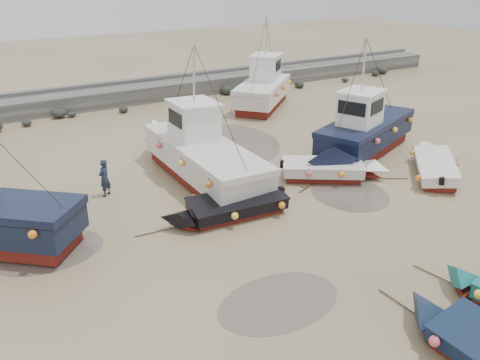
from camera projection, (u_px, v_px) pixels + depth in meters
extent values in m
plane|color=tan|center=(296.00, 240.00, 17.79)|extent=(120.00, 120.00, 0.00)
cube|color=slate|center=(126.00, 95.00, 34.97)|extent=(60.00, 2.20, 1.20)
cube|color=slate|center=(120.00, 82.00, 35.63)|extent=(60.00, 0.60, 0.25)
ellipsoid|color=black|center=(205.00, 99.00, 34.99)|extent=(0.84, 0.86, 0.51)
ellipsoid|color=black|center=(227.00, 90.00, 37.38)|extent=(0.98, 1.07, 0.72)
ellipsoid|color=black|center=(299.00, 85.00, 39.41)|extent=(0.78, 0.90, 0.59)
ellipsoid|color=black|center=(375.00, 73.00, 43.54)|extent=(0.68, 0.72, 0.52)
ellipsoid|color=black|center=(345.00, 80.00, 41.32)|extent=(0.60, 0.70, 0.31)
ellipsoid|color=black|center=(59.00, 113.00, 31.62)|extent=(0.99, 0.80, 0.58)
ellipsoid|color=black|center=(278.00, 88.00, 38.75)|extent=(0.54, 0.46, 0.30)
ellipsoid|color=black|center=(251.00, 90.00, 37.80)|extent=(0.61, 0.47, 0.46)
ellipsoid|color=black|center=(383.00, 70.00, 44.33)|extent=(0.92, 0.97, 0.58)
ellipsoid|color=black|center=(72.00, 114.00, 31.86)|extent=(0.61, 0.53, 0.32)
ellipsoid|color=black|center=(261.00, 87.00, 38.87)|extent=(0.67, 0.55, 0.43)
ellipsoid|color=black|center=(26.00, 123.00, 30.07)|extent=(0.65, 0.60, 0.37)
ellipsoid|color=black|center=(252.00, 91.00, 37.20)|extent=(0.88, 0.64, 0.62)
ellipsoid|color=black|center=(123.00, 110.00, 32.82)|extent=(0.64, 0.62, 0.48)
ellipsoid|color=black|center=(228.00, 92.00, 37.35)|extent=(0.55, 0.45, 0.29)
cylinder|color=#564C44|center=(279.00, 302.00, 14.53)|extent=(4.10, 4.10, 0.01)
cylinder|color=#564C44|center=(350.00, 193.00, 21.35)|extent=(3.41, 3.41, 0.01)
cylinder|color=#564C44|center=(50.00, 251.00, 17.06)|extent=(3.82, 3.82, 0.01)
cylinder|color=#564C44|center=(222.00, 143.00, 27.27)|extent=(6.49, 6.49, 0.01)
pyramid|color=#0C1B33|center=(437.00, 299.00, 13.14)|extent=(1.75, 0.85, 0.90)
cylinder|color=black|center=(405.00, 307.00, 14.24)|extent=(0.20, 2.00, 0.04)
sphere|color=orange|center=(436.00, 338.00, 12.24)|extent=(0.30, 0.30, 0.30)
pyramid|color=#105F61|center=(471.00, 266.00, 14.59)|extent=(1.44, 0.99, 0.90)
cylinder|color=black|center=(441.00, 279.00, 15.53)|extent=(0.48, 1.96, 0.04)
sphere|color=orange|center=(479.00, 295.00, 13.83)|extent=(0.30, 0.30, 0.30)
cube|color=#66110C|center=(435.00, 174.00, 23.02)|extent=(3.66, 3.78, 0.30)
cube|color=silver|center=(437.00, 167.00, 22.86)|extent=(4.03, 4.15, 0.45)
pyramid|color=silver|center=(432.00, 141.00, 24.81)|extent=(1.67, 1.63, 0.90)
cube|color=brown|center=(437.00, 163.00, 22.79)|extent=(3.34, 3.45, 0.10)
cube|color=silver|center=(438.00, 162.00, 22.75)|extent=(4.14, 4.27, 0.07)
cube|color=black|center=(444.00, 182.00, 20.87)|extent=(0.28, 0.28, 0.35)
cylinder|color=black|center=(427.00, 151.00, 26.07)|extent=(1.39, 1.49, 0.04)
sphere|color=orange|center=(420.00, 176.00, 21.56)|extent=(0.30, 0.30, 0.30)
sphere|color=orange|center=(457.00, 166.00, 22.61)|extent=(0.30, 0.30, 0.30)
sphere|color=orange|center=(414.00, 151.00, 24.48)|extent=(0.30, 0.30, 0.30)
cube|color=#66110C|center=(237.00, 211.00, 19.50)|extent=(3.80, 1.60, 0.30)
cube|color=black|center=(237.00, 203.00, 19.35)|extent=(4.09, 1.86, 0.45)
pyramid|color=black|center=(182.00, 205.00, 18.26)|extent=(0.82, 1.62, 0.90)
cube|color=brown|center=(237.00, 200.00, 19.28)|extent=(3.44, 1.50, 0.10)
cube|color=black|center=(237.00, 198.00, 19.24)|extent=(4.19, 1.93, 0.07)
cube|color=black|center=(281.00, 190.00, 20.07)|extent=(0.20, 0.23, 0.35)
cylinder|color=black|center=(160.00, 231.00, 18.29)|extent=(2.00, 0.18, 0.04)
sphere|color=orange|center=(281.00, 203.00, 19.16)|extent=(0.30, 0.30, 0.30)
sphere|color=orange|center=(239.00, 190.00, 20.25)|extent=(0.30, 0.30, 0.30)
sphere|color=orange|center=(234.00, 214.00, 18.35)|extent=(0.30, 0.30, 0.30)
sphere|color=orange|center=(193.00, 200.00, 19.44)|extent=(0.30, 0.30, 0.30)
cube|color=#66110C|center=(322.00, 175.00, 22.82)|extent=(3.76, 3.09, 0.30)
cube|color=beige|center=(322.00, 168.00, 22.67)|extent=(4.12, 3.45, 0.45)
pyramid|color=beige|center=(370.00, 160.00, 22.39)|extent=(1.51, 1.85, 0.90)
cube|color=brown|center=(323.00, 165.00, 22.60)|extent=(3.43, 2.84, 0.10)
cube|color=beige|center=(323.00, 163.00, 22.56)|extent=(4.23, 3.55, 0.07)
cube|color=black|center=(282.00, 164.00, 22.67)|extent=(0.27, 0.28, 0.35)
cylinder|color=black|center=(387.00, 179.00, 22.75)|extent=(1.72, 1.08, 0.04)
sphere|color=orange|center=(290.00, 158.00, 23.57)|extent=(0.30, 0.30, 0.30)
sphere|color=orange|center=(309.00, 174.00, 21.76)|extent=(0.30, 0.30, 0.30)
sphere|color=orange|center=(320.00, 159.00, 23.52)|extent=(0.30, 0.30, 0.30)
sphere|color=orange|center=(341.00, 175.00, 21.70)|extent=(0.30, 0.30, 0.30)
sphere|color=orange|center=(350.00, 159.00, 23.46)|extent=(0.30, 0.30, 0.30)
sphere|color=#DA5360|center=(32.00, 238.00, 15.29)|extent=(0.30, 0.30, 0.30)
sphere|color=#DA5360|center=(38.00, 200.00, 17.80)|extent=(0.30, 0.30, 0.30)
cube|color=#66110C|center=(204.00, 176.00, 22.50)|extent=(2.68, 7.62, 0.55)
cube|color=silver|center=(204.00, 161.00, 22.18)|extent=(3.11, 8.18, 0.95)
pyramid|color=silver|center=(164.00, 122.00, 25.43)|extent=(2.82, 1.55, 1.40)
cube|color=brown|center=(203.00, 151.00, 21.97)|extent=(3.00, 8.00, 0.08)
cube|color=silver|center=(203.00, 148.00, 21.91)|extent=(3.18, 8.37, 0.30)
cube|color=white|center=(192.00, 122.00, 22.35)|extent=(2.02, 2.08, 1.70)
cube|color=white|center=(191.00, 104.00, 21.97)|extent=(2.18, 2.25, 0.12)
cube|color=black|center=(182.00, 112.00, 23.03)|extent=(1.64, 0.12, 0.68)
cylinder|color=#B7B7B2|center=(190.00, 75.00, 21.39)|extent=(0.10, 0.10, 2.60)
cylinder|color=black|center=(158.00, 144.00, 27.07)|extent=(0.18, 3.00, 0.05)
sphere|color=#DA5360|center=(207.00, 187.00, 18.84)|extent=(0.30, 0.30, 0.30)
sphere|color=#DA5360|center=(252.00, 161.00, 21.26)|extent=(0.30, 0.30, 0.30)
sphere|color=#DA5360|center=(180.00, 165.00, 20.83)|extent=(0.30, 0.30, 0.30)
sphere|color=#DA5360|center=(224.00, 144.00, 23.24)|extent=(0.30, 0.30, 0.30)
sphere|color=#DA5360|center=(158.00, 148.00, 22.81)|extent=(0.30, 0.30, 0.30)
sphere|color=#DA5360|center=(201.00, 130.00, 25.23)|extent=(0.30, 0.30, 0.30)
cube|color=#66110C|center=(365.00, 147.00, 25.93)|extent=(6.86, 4.43, 0.55)
cube|color=black|center=(366.00, 135.00, 25.62)|extent=(7.44, 4.96, 0.95)
pyramid|color=black|center=(331.00, 143.00, 22.47)|extent=(2.27, 2.88, 1.40)
cube|color=brown|center=(367.00, 126.00, 25.40)|extent=(7.26, 4.80, 0.08)
cube|color=black|center=(367.00, 123.00, 25.34)|extent=(7.61, 5.06, 0.30)
cube|color=white|center=(362.00, 110.00, 24.26)|extent=(2.52, 2.39, 1.70)
cube|color=white|center=(363.00, 92.00, 23.88)|extent=(2.72, 2.58, 0.12)
cube|color=black|center=(353.00, 109.00, 23.44)|extent=(0.61, 1.42, 0.68)
cylinder|color=#B7B7B2|center=(366.00, 66.00, 23.31)|extent=(0.10, 0.10, 2.60)
cylinder|color=black|center=(316.00, 182.00, 22.39)|extent=(2.80, 1.16, 0.05)
sphere|color=#DA5360|center=(411.00, 121.00, 26.63)|extent=(0.30, 0.30, 0.30)
sphere|color=#DA5360|center=(357.00, 117.00, 27.44)|extent=(0.30, 0.30, 0.30)
sphere|color=#DA5360|center=(395.00, 131.00, 25.07)|extent=(0.30, 0.30, 0.30)
sphere|color=#DA5360|center=(339.00, 126.00, 25.87)|extent=(0.30, 0.30, 0.30)
sphere|color=#DA5360|center=(378.00, 142.00, 23.50)|extent=(0.30, 0.30, 0.30)
sphere|color=#DA5360|center=(318.00, 136.00, 24.30)|extent=(0.30, 0.30, 0.30)
cube|color=#66110C|center=(262.00, 104.00, 34.02)|extent=(5.77, 5.59, 0.55)
cube|color=silver|center=(262.00, 94.00, 33.71)|extent=(6.34, 6.17, 0.95)
pyramid|color=silver|center=(275.00, 73.00, 36.58)|extent=(2.83, 2.89, 1.40)
cube|color=brown|center=(263.00, 86.00, 33.49)|extent=(6.17, 6.00, 0.08)
cube|color=silver|center=(263.00, 84.00, 33.43)|extent=(6.48, 6.30, 0.30)
cube|color=white|center=(266.00, 69.00, 33.76)|extent=(2.71, 2.70, 1.70)
cube|color=white|center=(266.00, 56.00, 33.37)|extent=(2.93, 2.92, 0.12)
cube|color=black|center=(270.00, 62.00, 34.53)|extent=(1.10, 1.17, 0.68)
cylinder|color=#B7B7B2|center=(267.00, 36.00, 32.80)|extent=(0.10, 0.10, 2.60)
cylinder|color=black|center=(278.00, 92.00, 38.22)|extent=(2.23, 2.08, 0.05)
sphere|color=#DA5360|center=(233.00, 96.00, 31.81)|extent=(0.30, 0.30, 0.30)
sphere|color=#DA5360|center=(277.00, 95.00, 31.88)|extent=(0.30, 0.30, 0.30)
sphere|color=#DA5360|center=(241.00, 89.00, 33.53)|extent=(0.30, 0.30, 0.30)
sphere|color=#DA5360|center=(283.00, 89.00, 33.59)|extent=(0.30, 0.30, 0.30)
sphere|color=#DA5360|center=(249.00, 83.00, 35.24)|extent=(0.30, 0.30, 0.30)
sphere|color=#DA5360|center=(289.00, 82.00, 35.30)|extent=(0.30, 0.30, 0.30)
imported|color=#1B253B|center=(107.00, 195.00, 21.19)|extent=(0.75, 0.73, 1.74)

